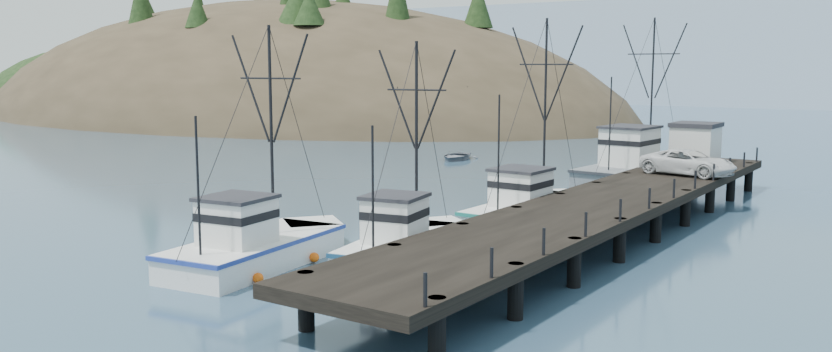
{
  "coord_description": "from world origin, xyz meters",
  "views": [
    {
      "loc": [
        29.21,
        -23.43,
        8.8
      ],
      "look_at": [
        3.3,
        14.23,
        2.5
      ],
      "focal_mm": 35.0,
      "sensor_mm": 36.0,
      "label": 1
    }
  ],
  "objects_px": {
    "trawler_mid": "(260,246)",
    "pickup_truck": "(689,162)",
    "pier": "(606,204)",
    "trawler_near": "(408,245)",
    "trawler_far": "(534,209)",
    "pier_shed": "(695,142)",
    "work_vessel": "(641,171)",
    "motorboat": "(456,160)"
  },
  "relations": [
    {
      "from": "trawler_far",
      "to": "pier",
      "type": "bearing_deg",
      "value": -10.09
    },
    {
      "from": "pier",
      "to": "trawler_far",
      "type": "height_order",
      "value": "trawler_far"
    },
    {
      "from": "trawler_near",
      "to": "work_vessel",
      "type": "height_order",
      "value": "work_vessel"
    },
    {
      "from": "pickup_truck",
      "to": "motorboat",
      "type": "xyz_separation_m",
      "value": [
        -25.15,
        13.33,
        -2.8
      ]
    },
    {
      "from": "work_vessel",
      "to": "pier_shed",
      "type": "distance_m",
      "value": 4.23
    },
    {
      "from": "trawler_near",
      "to": "work_vessel",
      "type": "relative_size",
      "value": 0.69
    },
    {
      "from": "trawler_mid",
      "to": "trawler_far",
      "type": "height_order",
      "value": "trawler_far"
    },
    {
      "from": "work_vessel",
      "to": "pickup_truck",
      "type": "distance_m",
      "value": 7.83
    },
    {
      "from": "trawler_far",
      "to": "motorboat",
      "type": "distance_m",
      "value": 30.85
    },
    {
      "from": "trawler_mid",
      "to": "work_vessel",
      "type": "xyz_separation_m",
      "value": [
        6.27,
        31.41,
        0.41
      ]
    },
    {
      "from": "pier_shed",
      "to": "motorboat",
      "type": "bearing_deg",
      "value": 164.63
    },
    {
      "from": "trawler_far",
      "to": "pier_shed",
      "type": "distance_m",
      "value": 17.82
    },
    {
      "from": "trawler_far",
      "to": "pickup_truck",
      "type": "relative_size",
      "value": 2.04
    },
    {
      "from": "pickup_truck",
      "to": "motorboat",
      "type": "height_order",
      "value": "pickup_truck"
    },
    {
      "from": "pickup_truck",
      "to": "work_vessel",
      "type": "bearing_deg",
      "value": 51.51
    },
    {
      "from": "trawler_mid",
      "to": "pier",
      "type": "bearing_deg",
      "value": 54.36
    },
    {
      "from": "pier",
      "to": "pickup_truck",
      "type": "distance_m",
      "value": 11.25
    },
    {
      "from": "trawler_mid",
      "to": "motorboat",
      "type": "height_order",
      "value": "trawler_mid"
    },
    {
      "from": "trawler_near",
      "to": "trawler_far",
      "type": "height_order",
      "value": "trawler_far"
    },
    {
      "from": "trawler_mid",
      "to": "pickup_truck",
      "type": "xyz_separation_m",
      "value": [
        11.26,
        25.6,
        1.98
      ]
    },
    {
      "from": "trawler_mid",
      "to": "work_vessel",
      "type": "distance_m",
      "value": 32.04
    },
    {
      "from": "trawler_far",
      "to": "pier_shed",
      "type": "bearing_deg",
      "value": 77.28
    },
    {
      "from": "work_vessel",
      "to": "pier_shed",
      "type": "bearing_deg",
      "value": 16.42
    },
    {
      "from": "trawler_far",
      "to": "pickup_truck",
      "type": "xyz_separation_m",
      "value": [
        5.41,
        10.36,
        1.98
      ]
    },
    {
      "from": "trawler_near",
      "to": "pier_shed",
      "type": "height_order",
      "value": "trawler_near"
    },
    {
      "from": "trawler_mid",
      "to": "pickup_truck",
      "type": "bearing_deg",
      "value": 66.25
    },
    {
      "from": "pier_shed",
      "to": "pickup_truck",
      "type": "relative_size",
      "value": 0.56
    },
    {
      "from": "pier",
      "to": "pier_shed",
      "type": "bearing_deg",
      "value": 91.95
    },
    {
      "from": "pier",
      "to": "pier_shed",
      "type": "relative_size",
      "value": 13.75
    },
    {
      "from": "trawler_far",
      "to": "motorboat",
      "type": "height_order",
      "value": "trawler_far"
    },
    {
      "from": "pier",
      "to": "trawler_mid",
      "type": "height_order",
      "value": "trawler_mid"
    },
    {
      "from": "trawler_mid",
      "to": "trawler_far",
      "type": "distance_m",
      "value": 16.32
    },
    {
      "from": "pier",
      "to": "pickup_truck",
      "type": "xyz_separation_m",
      "value": [
        0.91,
        11.16,
        1.1
      ]
    },
    {
      "from": "trawler_mid",
      "to": "pier_shed",
      "type": "relative_size",
      "value": 3.43
    },
    {
      "from": "trawler_mid",
      "to": "motorboat",
      "type": "distance_m",
      "value": 41.34
    },
    {
      "from": "work_vessel",
      "to": "pickup_truck",
      "type": "height_order",
      "value": "work_vessel"
    },
    {
      "from": "pier",
      "to": "trawler_mid",
      "type": "relative_size",
      "value": 4.0
    },
    {
      "from": "trawler_near",
      "to": "trawler_far",
      "type": "relative_size",
      "value": 0.87
    },
    {
      "from": "trawler_near",
      "to": "pickup_truck",
      "type": "relative_size",
      "value": 1.78
    },
    {
      "from": "trawler_far",
      "to": "trawler_near",
      "type": "bearing_deg",
      "value": -93.17
    },
    {
      "from": "trawler_mid",
      "to": "trawler_far",
      "type": "relative_size",
      "value": 0.94
    },
    {
      "from": "trawler_far",
      "to": "motorboat",
      "type": "relative_size",
      "value": 2.46
    }
  ]
}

